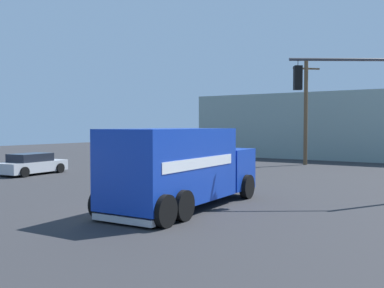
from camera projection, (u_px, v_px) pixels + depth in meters
name	position (u px, v px, depth m)	size (l,w,h in m)	color
ground_plane	(138.00, 212.00, 15.62)	(100.00, 100.00, 0.00)	#2B2B2D
delivery_truck	(182.00, 167.00, 16.30)	(3.17, 7.80, 2.94)	#1438AD
traffic_light_primary	(371.00, 102.00, 17.60)	(4.18, 3.05, 5.76)	#38383D
sedan_silver	(32.00, 164.00, 27.61)	(2.35, 4.45, 1.31)	#B7BABF
utility_pole	(306.00, 111.00, 34.18)	(1.60, 1.68, 8.13)	brown
building_backdrop	(319.00, 126.00, 41.51)	(23.05, 6.00, 6.01)	gray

